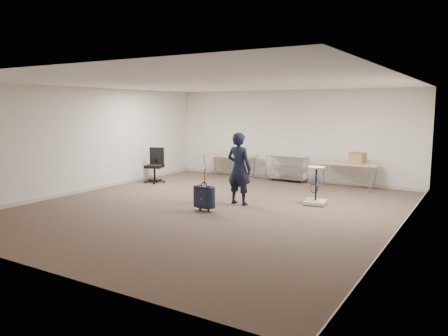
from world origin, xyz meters
The scene contains 10 objects.
ground centered at (0.00, 0.00, 0.00)m, with size 9.00×9.00×0.00m, color #46362A.
room_shell centered at (0.00, 1.38, 0.05)m, with size 8.00×9.00×9.00m.
folding_table_left centered at (-1.90, 3.95, 0.68)m, with size 1.80×0.75×0.73m.
folding_table_right centered at (1.90, 3.95, 0.68)m, with size 1.80×0.75×0.73m.
wire_shelf centered at (0.00, 4.20, 0.44)m, with size 1.22×0.47×0.80m.
person centered at (0.32, 0.62, 0.85)m, with size 0.62×0.41×1.70m, color black.
suitcase centered at (0.02, -0.39, 0.32)m, with size 0.34×0.20×0.93m.
office_chair centered at (-3.35, 1.94, 0.32)m, with size 0.64×0.65×1.05m.
equipment_cart centered at (1.88, 1.51, 0.24)m, with size 0.56×0.56×0.90m.
cardboard_box centered at (2.19, 4.03, 0.88)m, with size 0.40×0.30×0.30m, color #9A7B48.
Camera 1 is at (5.26, -8.19, 2.27)m, focal length 35.00 mm.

